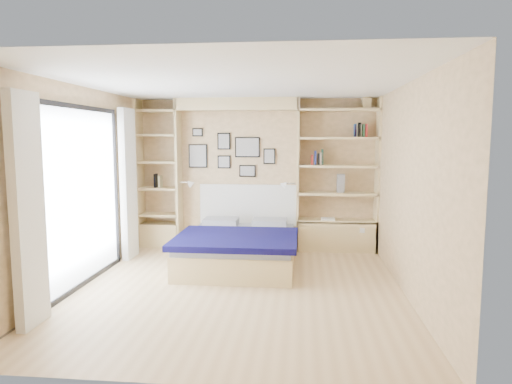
# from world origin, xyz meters

# --- Properties ---
(ground) EXTENTS (4.50, 4.50, 0.00)m
(ground) POSITION_xyz_m (0.00, 0.00, 0.00)
(ground) COLOR #D9B682
(ground) RESTS_ON ground
(room_shell) EXTENTS (4.50, 4.50, 4.50)m
(room_shell) POSITION_xyz_m (-0.39, 1.52, 1.08)
(room_shell) COLOR #E1B986
(room_shell) RESTS_ON ground
(bed) EXTENTS (1.68, 2.22, 1.07)m
(bed) POSITION_xyz_m (-0.13, 1.06, 0.27)
(bed) COLOR tan
(bed) RESTS_ON ground
(photo_gallery) EXTENTS (1.48, 0.02, 0.82)m
(photo_gallery) POSITION_xyz_m (-0.45, 2.22, 1.60)
(photo_gallery) COLOR black
(photo_gallery) RESTS_ON ground
(reading_lamps) EXTENTS (1.92, 0.12, 0.15)m
(reading_lamps) POSITION_xyz_m (-0.30, 2.00, 1.10)
(reading_lamps) COLOR silver
(reading_lamps) RESTS_ON ground
(shelf_decor) EXTENTS (3.59, 0.23, 2.03)m
(shelf_decor) POSITION_xyz_m (1.13, 2.07, 1.69)
(shelf_decor) COLOR #A51E1E
(shelf_decor) RESTS_ON ground
(deck_chair) EXTENTS (0.61, 0.80, 0.71)m
(deck_chair) POSITION_xyz_m (-3.09, 1.07, 0.34)
(deck_chair) COLOR tan
(deck_chair) RESTS_ON ground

